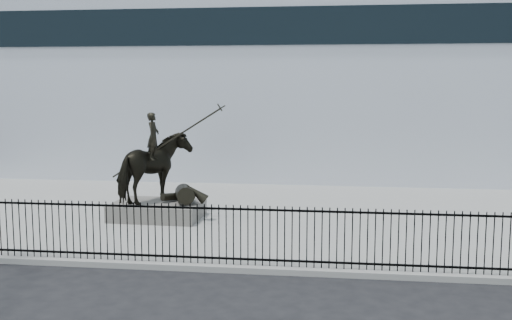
# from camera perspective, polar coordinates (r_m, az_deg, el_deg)

# --- Properties ---
(ground) EXTENTS (120.00, 120.00, 0.00)m
(ground) POSITION_cam_1_polar(r_m,az_deg,el_deg) (13.87, -2.95, -12.03)
(ground) COLOR black
(ground) RESTS_ON ground
(plaza) EXTENTS (30.00, 12.00, 0.15)m
(plaza) POSITION_cam_1_polar(r_m,az_deg,el_deg) (20.52, 0.61, -5.38)
(plaza) COLOR gray
(plaza) RESTS_ON ground
(building) EXTENTS (44.00, 14.00, 9.00)m
(building) POSITION_cam_1_polar(r_m,az_deg,el_deg) (32.95, 3.36, 7.18)
(building) COLOR silver
(building) RESTS_ON ground
(picket_fence) EXTENTS (22.10, 0.10, 1.50)m
(picket_fence) POSITION_cam_1_polar(r_m,az_deg,el_deg) (14.79, -2.09, -7.14)
(picket_fence) COLOR black
(picket_fence) RESTS_ON plaza
(statue_plinth) EXTENTS (2.92, 2.04, 0.54)m
(statue_plinth) POSITION_cam_1_polar(r_m,az_deg,el_deg) (20.10, -9.37, -4.75)
(statue_plinth) COLOR #585551
(statue_plinth) RESTS_ON plaza
(equestrian_statue) EXTENTS (3.68, 2.32, 3.11)m
(equestrian_statue) POSITION_cam_1_polar(r_m,az_deg,el_deg) (19.84, -9.31, -0.81)
(equestrian_statue) COLOR black
(equestrian_statue) RESTS_ON statue_plinth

